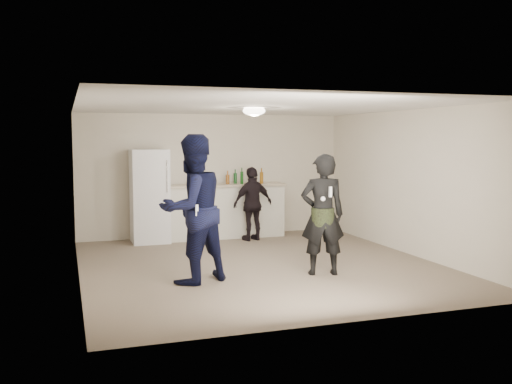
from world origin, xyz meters
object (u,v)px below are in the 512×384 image
object	(u,v)px
man	(192,209)
woman	(323,215)
fridge	(150,196)
spectator	(253,204)
shaker	(195,181)
counter	(220,212)

from	to	relation	value
man	woman	world-z (taller)	man
fridge	man	world-z (taller)	man
woman	spectator	xyz separation A→B (m)	(-0.08, 3.04, -0.16)
shaker	woman	size ratio (longest dim) A/B	0.10
woman	fridge	bearing A→B (deg)	-46.60
spectator	counter	bearing A→B (deg)	-56.48
fridge	man	size ratio (longest dim) A/B	0.87
fridge	woman	size ratio (longest dim) A/B	1.01
shaker	man	bearing A→B (deg)	-103.01
woman	spectator	size ratio (longest dim) A/B	1.23
counter	spectator	distance (m)	0.77
fridge	spectator	bearing A→B (deg)	-12.68
spectator	man	bearing A→B (deg)	44.64
counter	spectator	size ratio (longest dim) A/B	1.79
shaker	fridge	bearing A→B (deg)	176.24
shaker	spectator	xyz separation A→B (m)	(1.08, -0.38, -0.45)
man	shaker	bearing A→B (deg)	-127.01
counter	man	size ratio (longest dim) A/B	1.26
man	counter	bearing A→B (deg)	-134.86
counter	fridge	xyz separation A→B (m)	(-1.42, -0.07, 0.38)
fridge	counter	bearing A→B (deg)	2.83
shaker	spectator	bearing A→B (deg)	-19.54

